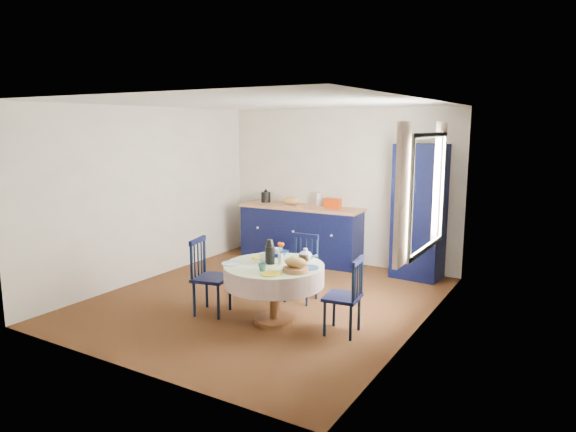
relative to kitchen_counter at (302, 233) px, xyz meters
name	(u,v)px	position (x,y,z in m)	size (l,w,h in m)	color
floor	(264,300)	(0.54, -1.96, -0.48)	(4.50, 4.50, 0.00)	black
ceiling	(263,103)	(0.54, -1.96, 2.02)	(4.50, 4.50, 0.00)	white
wall_back	(339,186)	(0.54, 0.29, 0.77)	(4.00, 0.02, 2.50)	white
wall_left	(148,194)	(-1.46, -1.96, 0.77)	(0.02, 4.50, 2.50)	white
wall_right	(421,219)	(2.54, -1.96, 0.77)	(0.02, 4.50, 2.50)	white
window	(426,190)	(2.49, -1.66, 1.05)	(0.10, 1.74, 1.45)	white
kitchen_counter	(302,233)	(0.00, 0.00, 0.00)	(2.10, 0.75, 1.17)	black
pantry_cabinet	(419,212)	(1.94, 0.04, 0.51)	(0.72, 0.53, 1.97)	black
dining_table	(275,275)	(1.07, -2.54, 0.09)	(1.14, 1.15, 0.96)	brown
chair_left	(209,276)	(0.23, -2.69, -0.01)	(0.47, 0.48, 0.91)	black
chair_far	(302,268)	(0.96, -1.71, -0.05)	(0.40, 0.38, 0.85)	black
chair_right	(346,296)	(1.90, -2.43, -0.05)	(0.40, 0.42, 0.85)	black
mug_a	(265,258)	(0.92, -2.51, 0.26)	(0.14, 0.14, 0.11)	silver
mug_b	(262,267)	(1.09, -2.83, 0.25)	(0.09, 0.09, 0.09)	#2E706D
mug_c	(304,258)	(1.30, -2.28, 0.26)	(0.13, 0.13, 0.10)	black
mug_d	(278,251)	(0.87, -2.16, 0.25)	(0.09, 0.09, 0.09)	silver
cobalt_bowl	(277,254)	(0.90, -2.21, 0.24)	(0.25, 0.25, 0.06)	navy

